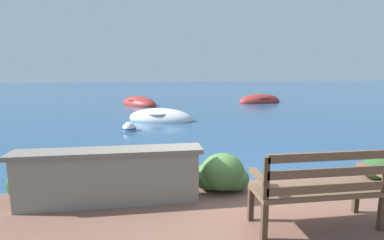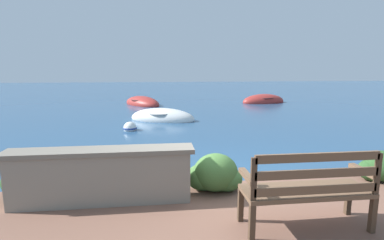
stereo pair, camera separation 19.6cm
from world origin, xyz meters
The scene contains 9 objects.
ground_plane centered at (0.00, 0.00, 0.00)m, with size 80.00×80.00×0.00m.
park_bench centered at (0.67, -1.50, 0.70)m, with size 1.43×0.48×0.93m.
stone_wall centered at (-1.70, -0.53, 0.59)m, with size 2.44×0.39×0.74m.
hedge_clump_far_left centered at (-2.59, -0.30, 0.51)m, with size 0.99×0.71×0.67m.
hedge_clump_left centered at (-0.13, -0.32, 0.46)m, with size 0.81×0.59×0.55m.
rowboat_nearest centered at (-0.72, 7.11, 0.07)m, with size 2.83×2.06×0.82m.
rowboat_mid centered at (-1.70, 12.24, 0.07)m, with size 2.57×3.07×0.83m.
rowboat_far centered at (5.30, 12.38, 0.08)m, with size 2.85×1.75×0.89m.
mooring_buoy centered at (-1.82, 5.29, 0.07)m, with size 0.46×0.46×0.42m.
Camera 1 is at (-1.16, -4.40, 2.00)m, focal length 28.00 mm.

